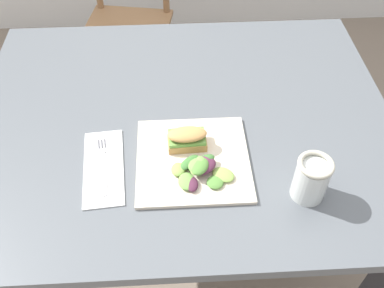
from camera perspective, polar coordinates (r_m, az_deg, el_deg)
The scene contains 9 objects.
ground_plane at distance 1.80m, azimuth -4.14°, elevation -13.27°, with size 8.14×8.14×0.00m, color #7A6B5B.
dining_table at distance 1.29m, azimuth -1.17°, elevation -0.12°, with size 1.19×0.96×0.74m.
chair_wooden_far at distance 2.15m, azimuth -8.70°, elevation 15.69°, with size 0.46×0.46×0.87m.
plate_lunch at distance 1.08m, azimuth 0.12°, elevation -2.10°, with size 0.29×0.29×0.01m, color beige.
sandwich_half_front at distance 1.08m, azimuth -0.67°, elevation 0.79°, with size 0.10×0.07×0.06m.
salad_mixed_greens at distance 1.03m, azimuth 1.08°, elevation -3.41°, with size 0.16×0.12×0.03m.
napkin_folded at distance 1.09m, azimuth -11.85°, elevation -3.08°, with size 0.10×0.25×0.00m, color white.
fork_on_napkin at distance 1.10m, azimuth -11.93°, elevation -2.27°, with size 0.04×0.19×0.00m.
mason_jar_iced_tea at distance 1.02m, azimuth 15.75°, elevation -4.75°, with size 0.08×0.08×0.12m.
Camera 1 is at (0.08, -0.88, 1.57)m, focal length 39.47 mm.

